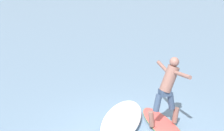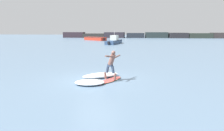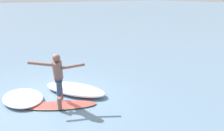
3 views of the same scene
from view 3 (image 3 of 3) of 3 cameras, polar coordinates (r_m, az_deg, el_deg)
ground_plane at (r=7.90m, az=-14.79°, el=-7.75°), size 200.00×200.00×0.00m
surfboard at (r=7.18m, az=-13.55°, el=-10.03°), size 1.56×2.35×0.21m
surfer at (r=6.68m, az=-13.88°, el=-2.53°), size 0.95×1.49×1.69m
wave_foam_at_tail at (r=7.92m, az=-9.64°, el=-6.16°), size 2.47×2.05×0.29m
wave_foam_at_nose at (r=7.84m, az=-22.25°, el=-7.84°), size 1.76×1.42×0.23m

